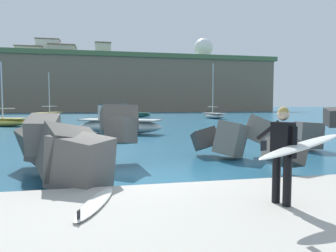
# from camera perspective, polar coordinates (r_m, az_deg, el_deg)

# --- Properties ---
(ground_plane) EXTENTS (400.00, 400.00, 0.00)m
(ground_plane) POSITION_cam_1_polar(r_m,az_deg,el_deg) (9.07, -6.95, -9.18)
(ground_plane) COLOR #235B7A
(walkway_path) EXTENTS (48.00, 4.40, 0.24)m
(walkway_path) POSITION_cam_1_polar(r_m,az_deg,el_deg) (5.23, -2.94, -17.79)
(walkway_path) COLOR #B2ADA3
(walkway_path) RESTS_ON ground
(breakwater_jetty) EXTENTS (29.18, 6.32, 2.52)m
(breakwater_jetty) POSITION_cam_1_polar(r_m,az_deg,el_deg) (10.31, 5.80, -1.73)
(breakwater_jetty) COLOR #4C4944
(breakwater_jetty) RESTS_ON ground
(surfer_with_board) EXTENTS (2.09, 1.42, 1.78)m
(surfer_with_board) POSITION_cam_1_polar(r_m,az_deg,el_deg) (6.01, 20.97, -3.78)
(surfer_with_board) COLOR black
(surfer_with_board) RESTS_ON walkway_path
(spare_surfboard) EXTENTS (0.91, 2.02, 0.19)m
(spare_surfboard) POSITION_cam_1_polar(r_m,az_deg,el_deg) (6.02, -12.98, -13.33)
(spare_surfboard) COLOR white
(spare_surfboard) RESTS_ON walkway_path
(boat_near_left) EXTENTS (4.56, 3.17, 5.98)m
(boat_near_left) POSITION_cam_1_polar(r_m,az_deg,el_deg) (33.06, -27.22, 0.74)
(boat_near_left) COLOR #EAC64C
(boat_near_left) RESTS_ON ground
(boat_near_centre) EXTENTS (6.31, 4.48, 2.09)m
(boat_near_centre) POSITION_cam_1_polar(r_m,az_deg,el_deg) (22.26, -8.88, 0.38)
(boat_near_centre) COLOR beige
(boat_near_centre) RESTS_ON ground
(boat_near_right) EXTENTS (3.91, 6.50, 6.74)m
(boat_near_right) POSITION_cam_1_polar(r_m,az_deg,el_deg) (49.82, -20.87, 1.91)
(boat_near_right) COLOR #EAC64C
(boat_near_right) RESTS_ON ground
(boat_mid_centre) EXTENTS (5.79, 4.25, 1.95)m
(boat_mid_centre) POSITION_cam_1_polar(r_m,az_deg,el_deg) (49.84, -6.31, 2.25)
(boat_mid_centre) COLOR #1E6656
(boat_mid_centre) RESTS_ON ground
(boat_mid_right) EXTENTS (2.16, 5.85, 7.90)m
(boat_mid_right) POSITION_cam_1_polar(r_m,az_deg,el_deg) (45.80, 8.29, 1.94)
(boat_mid_right) COLOR beige
(boat_mid_right) RESTS_ON ground
(headland_bluff) EXTENTS (92.85, 31.69, 15.42)m
(headland_bluff) POSITION_cam_1_polar(r_m,az_deg,el_deg) (97.73, -10.55, 7.23)
(headland_bluff) COLOR #756651
(headland_bluff) RESTS_ON ground
(radar_dome) EXTENTS (6.20, 6.20, 8.29)m
(radar_dome) POSITION_cam_1_polar(r_m,az_deg,el_deg) (107.67, 6.42, 13.35)
(radar_dome) COLOR silver
(radar_dome) RESTS_ON headland_bluff
(station_building_west) EXTENTS (8.10, 8.17, 4.20)m
(station_building_west) POSITION_cam_1_polar(r_m,az_deg,el_deg) (109.11, -23.51, 11.80)
(station_building_west) COLOR beige
(station_building_west) RESTS_ON headland_bluff
(station_building_central) EXTENTS (4.54, 7.98, 4.19)m
(station_building_central) POSITION_cam_1_polar(r_m,az_deg,el_deg) (96.94, -11.65, 13.07)
(station_building_central) COLOR beige
(station_building_central) RESTS_ON headland_bluff
(station_building_east) EXTENTS (8.09, 8.17, 4.85)m
(station_building_east) POSITION_cam_1_polar(r_m,az_deg,el_deg) (106.72, -18.45, 12.28)
(station_building_east) COLOR #B2ADA3
(station_building_east) RESTS_ON headland_bluff
(station_building_annex) EXTENTS (7.12, 4.76, 6.67)m
(station_building_annex) POSITION_cam_1_polar(r_m,az_deg,el_deg) (107.43, -20.81, 12.66)
(station_building_annex) COLOR silver
(station_building_annex) RESTS_ON headland_bluff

